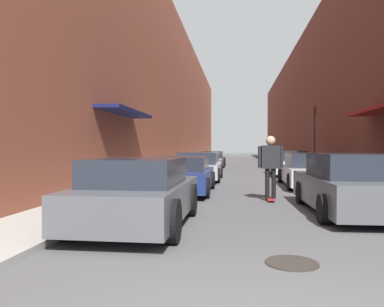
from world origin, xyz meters
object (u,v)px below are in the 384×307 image
Objects in this scene: parked_car_right_2 at (288,164)px; parked_car_right_0 at (352,185)px; parked_car_left_2 at (199,167)px; traffic_light at (314,131)px; manhole_cover at (292,263)px; parked_car_left_1 at (182,175)px; parked_car_right_1 at (309,171)px; parked_car_left_4 at (213,159)px; parked_car_left_0 at (138,193)px; parked_car_left_3 at (206,162)px; skateboarder at (271,161)px.

parked_car_right_0 is at bearing -90.66° from parked_car_right_2.
parked_car_left_2 is 9.48m from traffic_light.
manhole_cover is (-2.06, -15.75, -0.64)m from parked_car_right_2.
parked_car_right_2 is at bearing 89.34° from parked_car_right_0.
parked_car_left_1 reaches higher than manhole_cover.
parked_car_left_1 is 0.87× the size of parked_car_right_1.
parked_car_right_2 is at bearing -60.32° from parked_car_left_4.
parked_car_left_0 is 5.69× the size of manhole_cover.
parked_car_left_3 is 2.39× the size of skateboarder.
skateboarder is (2.80, -1.55, 0.55)m from parked_car_left_1.
parked_car_right_2 is 1.08× the size of traffic_light.
parked_car_left_3 is at bearing -89.98° from parked_car_left_4.
traffic_light is (4.07, 18.93, 2.53)m from manhole_cover.
parked_car_left_2 is at bearing 152.20° from parked_car_right_1.
parked_car_left_1 is 5.63m from parked_car_right_0.
traffic_light is (6.65, -4.96, 1.92)m from parked_car_left_4.
parked_car_right_0 is 4.47m from manhole_cover.
parked_car_left_2 is (0.15, 10.33, -0.02)m from parked_car_left_0.
skateboarder is 13.71m from traffic_light.
parked_car_left_4 is 9.37m from parked_car_right_2.
parked_car_left_3 is 7.00m from traffic_light.
parked_car_left_1 is at bearing 142.82° from parked_car_right_0.
skateboarder is at bearing -114.09° from parked_car_right_1.
parked_car_left_4 is 1.07× the size of parked_car_right_2.
parked_car_left_0 is at bearing -90.53° from parked_car_left_1.
skateboarder is at bearing -76.86° from parked_car_left_3.
parked_car_left_4 is at bearing 96.17° from manhole_cover.
skateboarder reaches higher than parked_car_left_2.
parked_car_right_2 is (4.64, -8.14, 0.04)m from parked_car_left_4.
parked_car_left_0 is at bearing 142.50° from manhole_cover.
parked_car_left_2 is 0.98× the size of parked_car_left_4.
parked_car_right_2 is (0.14, 11.77, -0.01)m from parked_car_right_0.
parked_car_right_0 is 2.55m from skateboarder.
parked_car_left_2 reaches higher than manhole_cover.
parked_car_right_2 is (4.52, 3.41, 0.02)m from parked_car_left_2.
parked_car_left_3 is (-0.11, 5.56, -0.02)m from parked_car_left_2.
manhole_cover is at bearing -97.44° from parked_car_right_2.
skateboarder is (-1.82, -9.92, 0.50)m from parked_car_right_2.
manhole_cover is (-0.24, -5.83, -1.14)m from skateboarder.
parked_car_right_2 is 10.09m from skateboarder.
parked_car_left_4 is 6.55× the size of manhole_cover.
parked_car_left_4 is at bearing 108.47° from parked_car_right_1.
parked_car_right_1 is 5.81m from parked_car_right_2.
parked_car_right_2 reaches higher than manhole_cover.
parked_car_right_1 is at bearing -59.68° from parked_car_left_3.
parked_car_right_2 reaches higher than parked_car_left_3.
parked_car_left_2 is 1.13× the size of traffic_light.
parked_car_right_0 is 0.93× the size of parked_car_right_1.
parked_car_right_0 is at bearing 64.27° from manhole_cover.
parked_car_left_0 is 14.51m from parked_car_right_2.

